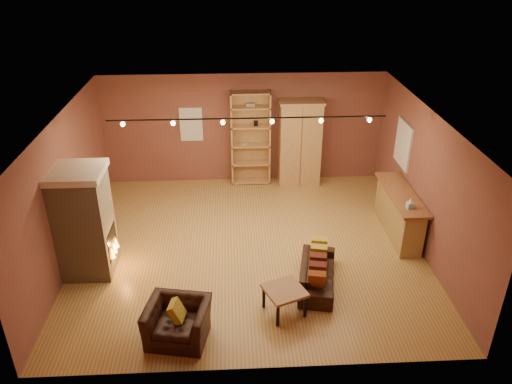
{
  "coord_description": "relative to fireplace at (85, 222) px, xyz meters",
  "views": [
    {
      "loc": [
        -0.31,
        -8.64,
        5.75
      ],
      "look_at": [
        0.16,
        0.2,
        1.17
      ],
      "focal_mm": 35.0,
      "sensor_mm": 36.0,
      "label": 1
    }
  ],
  "objects": [
    {
      "name": "fireplace",
      "position": [
        0.0,
        0.0,
        0.0
      ],
      "size": [
        1.01,
        0.98,
        2.12
      ],
      "color": "tan",
      "rests_on": "floor"
    },
    {
      "name": "bookcase",
      "position": [
        3.21,
        3.72,
        0.16
      ],
      "size": [
        0.99,
        0.38,
        2.41
      ],
      "color": "tan",
      "rests_on": "floor"
    },
    {
      "name": "floor",
      "position": [
        3.04,
        0.6,
        -1.06
      ],
      "size": [
        7.0,
        7.0,
        0.0
      ],
      "primitive_type": "plane",
      "color": "olive",
      "rests_on": "ground"
    },
    {
      "name": "right_wall",
      "position": [
        6.54,
        0.6,
        0.34
      ],
      "size": [
        0.02,
        6.5,
        2.8
      ],
      "primitive_type": "cube",
      "color": "brown",
      "rests_on": "floor"
    },
    {
      "name": "coffee_table",
      "position": [
        3.56,
        -1.41,
        -0.66
      ],
      "size": [
        0.82,
        0.82,
        0.47
      ],
      "rotation": [
        0.0,
        0.0,
        0.39
      ],
      "color": "#945C35",
      "rests_on": "floor"
    },
    {
      "name": "left_wall",
      "position": [
        -0.46,
        0.6,
        0.34
      ],
      "size": [
        0.02,
        6.5,
        2.8
      ],
      "primitive_type": "cube",
      "color": "brown",
      "rests_on": "floor"
    },
    {
      "name": "right_window",
      "position": [
        6.51,
        2.0,
        0.59
      ],
      "size": [
        0.05,
        0.9,
        1.0
      ],
      "primitive_type": "cube",
      "color": "white",
      "rests_on": "right_wall"
    },
    {
      "name": "ceiling",
      "position": [
        3.04,
        0.6,
        1.74
      ],
      "size": [
        7.0,
        7.0,
        0.0
      ],
      "primitive_type": "plane",
      "rotation": [
        3.14,
        0.0,
        0.0
      ],
      "color": "brown",
      "rests_on": "back_wall"
    },
    {
      "name": "armchair",
      "position": [
        1.82,
        -1.93,
        -0.63
      ],
      "size": [
        1.07,
        0.8,
        0.85
      ],
      "rotation": [
        0.0,
        0.0,
        -0.19
      ],
      "color": "black",
      "rests_on": "floor"
    },
    {
      "name": "armoire",
      "position": [
        4.45,
        3.57,
        0.05
      ],
      "size": [
        1.08,
        0.62,
        2.2
      ],
      "color": "tan",
      "rests_on": "floor"
    },
    {
      "name": "back_wall",
      "position": [
        3.04,
        3.85,
        0.34
      ],
      "size": [
        7.0,
        0.02,
        2.8
      ],
      "primitive_type": "cube",
      "color": "brown",
      "rests_on": "floor"
    },
    {
      "name": "loveseat",
      "position": [
        4.25,
        -0.67,
        -0.73
      ],
      "size": [
        0.76,
        1.62,
        0.69
      ],
      "rotation": [
        0.0,
        0.0,
        1.37
      ],
      "color": "black",
      "rests_on": "floor"
    },
    {
      "name": "tissue_box",
      "position": [
        6.19,
        0.33,
        0.01
      ],
      "size": [
        0.13,
        0.13,
        0.22
      ],
      "rotation": [
        0.0,
        0.0,
        0.12
      ],
      "color": "#8CC3E0",
      "rests_on": "bar_counter"
    },
    {
      "name": "back_window",
      "position": [
        1.74,
        3.83,
        0.49
      ],
      "size": [
        0.56,
        0.04,
        0.86
      ],
      "primitive_type": "cube",
      "color": "white",
      "rests_on": "back_wall"
    },
    {
      "name": "bar_counter",
      "position": [
        6.24,
        0.97,
        -0.56
      ],
      "size": [
        0.56,
        2.06,
        0.99
      ],
      "color": "#A98A4D",
      "rests_on": "floor"
    },
    {
      "name": "track_rail",
      "position": [
        3.04,
        0.8,
        1.63
      ],
      "size": [
        5.2,
        0.09,
        0.13
      ],
      "color": "black",
      "rests_on": "ceiling"
    }
  ]
}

